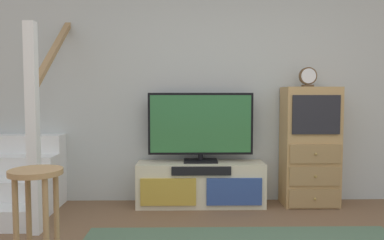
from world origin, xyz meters
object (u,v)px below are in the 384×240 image
media_console (201,184)px  television (201,125)px  bar_stool_near (36,197)px  side_cabinet (310,147)px  desk_clock (308,77)px

media_console → television: television is taller
television → bar_stool_near: television is taller
media_console → bar_stool_near: bearing=-126.2°
bar_stool_near → side_cabinet: bearing=33.9°
desk_clock → bar_stool_near: bearing=-145.9°
television → side_cabinet: bearing=-0.7°
desk_clock → bar_stool_near: desk_clock is taller
media_console → television: size_ratio=1.21×
television → side_cabinet: 1.20m
media_console → television: 0.63m
television → bar_stool_near: bearing=-125.8°
media_console → desk_clock: desk_clock is taller
media_console → bar_stool_near: 1.93m
side_cabinet → bar_stool_near: side_cabinet is taller
media_console → side_cabinet: side_cabinet is taller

